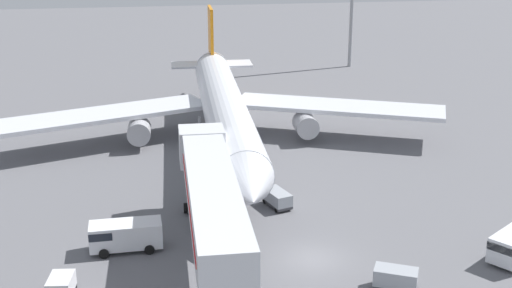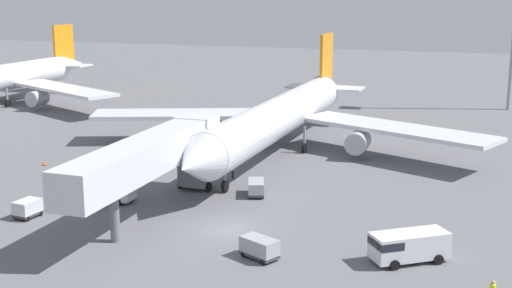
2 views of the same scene
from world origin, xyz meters
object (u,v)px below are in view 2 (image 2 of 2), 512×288
Objects in this scene: service_van_near_right at (104,188)px; baggage_cart_near_center at (27,208)px; jet_bridge at (153,156)px; service_van_near_left at (407,245)px; ground_crew_worker_midground at (233,170)px; baggage_cart_outer_left at (259,247)px; airplane_at_gate at (282,116)px; safety_cone_alpha at (44,163)px; baggage_cart_far_center at (256,187)px.

baggage_cart_near_center is (-3.66, -5.75, -0.37)m from service_van_near_right.
jet_bridge is 20.96m from service_van_near_left.
ground_crew_worker_midground is (-17.93, 15.95, -0.29)m from service_van_near_left.
baggage_cart_outer_left reaches higher than baggage_cart_near_center.
service_van_near_left is at bearing -59.55° from airplane_at_gate.
jet_bridge is 13.33× the size of ground_crew_worker_midground.
ground_crew_worker_midground is (2.35, 12.28, -4.10)m from jet_bridge.
service_van_near_left is at bearing 14.18° from baggage_cart_outer_left.
jet_bridge reaches higher than service_van_near_right.
ground_crew_worker_midground reaches higher than safety_cone_alpha.
jet_bridge is at bearing -21.45° from service_van_near_right.
baggage_cart_near_center is (-9.48, -3.46, -4.18)m from jet_bridge.
airplane_at_gate is 16.03× the size of baggage_cart_far_center.
baggage_cart_far_center is 24.14m from safety_cone_alpha.
jet_bridge is at bearing -99.40° from airplane_at_gate.
baggage_cart_far_center is at bearing 108.28° from baggage_cart_outer_left.
airplane_at_gate is 29.69× the size of ground_crew_worker_midground.
baggage_cart_near_center is at bearing -122.48° from service_van_near_right.
ground_crew_worker_midground is at bearing 129.42° from baggage_cart_far_center.
ground_crew_worker_midground is (-1.64, -11.77, -3.24)m from airplane_at_gate.
airplane_at_gate is at bearing 120.45° from service_van_near_left.
baggage_cart_outer_left is at bearing -77.49° from airplane_at_gate.
ground_crew_worker_midground reaches higher than baggage_cart_outer_left.
jet_bridge is at bearing 169.74° from service_van_near_left.
baggage_cart_near_center is 3.86× the size of safety_cone_alpha.
service_van_near_right is 3.01× the size of ground_crew_worker_midground.
airplane_at_gate reaches higher than baggage_cart_near_center.
safety_cone_alpha is (-38.05, 14.82, -0.88)m from service_van_near_left.
jet_bridge is 13.16m from ground_crew_worker_midground.
jet_bridge is at bearing -128.52° from baggage_cart_far_center.
baggage_cart_outer_left is at bearing -29.74° from jet_bridge.
ground_crew_worker_midground is (-8.33, 18.38, 0.07)m from baggage_cart_outer_left.
airplane_at_gate is 8.94× the size of service_van_near_left.
service_van_near_right is at bearing -155.67° from baggage_cart_far_center.
baggage_cart_near_center is 1.35× the size of ground_crew_worker_midground.
safety_cone_alpha is at bearing -149.31° from airplane_at_gate.
safety_cone_alpha is at bearing 171.77° from baggage_cart_far_center.
service_van_near_right is at bearing -129.27° from ground_crew_worker_midground.
safety_cone_alpha is (-20.12, -1.14, -0.59)m from ground_crew_worker_midground.
jet_bridge reaches higher than safety_cone_alpha.
service_van_near_right is 2.23× the size of baggage_cart_near_center.
ground_crew_worker_midground reaches higher than baggage_cart_far_center.
airplane_at_gate reaches higher than service_van_near_right.
baggage_cart_far_center is (-4.55, 13.79, -0.06)m from baggage_cart_outer_left.
safety_cone_alpha is at bearing 147.90° from jet_bridge.
service_van_near_left is 29.77m from baggage_cart_near_center.
baggage_cart_near_center is at bearing 172.55° from baggage_cart_outer_left.
service_van_near_right reaches higher than baggage_cart_outer_left.
service_van_near_right is at bearing 153.06° from baggage_cart_outer_left.
service_van_near_left is at bearing -12.86° from service_van_near_right.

